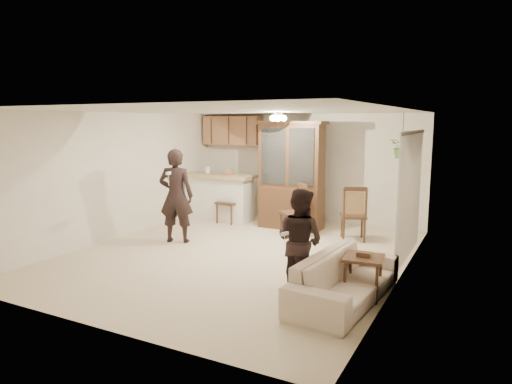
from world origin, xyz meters
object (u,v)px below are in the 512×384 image
at_px(adult, 176,196).
at_px(china_hutch, 291,176).
at_px(sofa, 345,274).
at_px(chair_hutch_left, 293,221).
at_px(child, 300,244).
at_px(chair_bar, 229,210).
at_px(chair_hutch_right, 353,225).
at_px(side_table, 363,276).

relative_size(adult, china_hutch, 0.77).
xyz_separation_m(sofa, china_hutch, (-2.25, 3.50, 0.78)).
relative_size(adult, chair_hutch_left, 1.68).
relative_size(child, chair_bar, 1.27).
bearing_deg(chair_hutch_right, chair_hutch_left, -10.16).
bearing_deg(chair_hutch_left, chair_bar, -150.23).
bearing_deg(side_table, adult, 163.74).
distance_m(sofa, chair_hutch_left, 3.47).
bearing_deg(chair_bar, sofa, -39.97).
bearing_deg(chair_hutch_left, adult, -97.05).
bearing_deg(chair_hutch_left, sofa, -12.17).
relative_size(child, chair_hutch_right, 1.24).
bearing_deg(sofa, side_table, -29.86).
height_order(adult, chair_hutch_left, adult).
height_order(adult, side_table, adult).
xyz_separation_m(china_hutch, chair_hutch_right, (1.49, -0.39, -0.84)).
distance_m(sofa, adult, 4.04).
distance_m(chair_bar, chair_hutch_right, 2.99).
bearing_deg(chair_bar, side_table, -36.55).
xyz_separation_m(adult, china_hutch, (1.51, 2.11, 0.25)).
height_order(adult, chair_hutch_right, adult).
relative_size(chair_bar, chair_hutch_left, 0.99).
bearing_deg(chair_hutch_left, china_hutch, 160.30).
xyz_separation_m(chair_bar, chair_hutch_left, (1.80, -0.45, 0.00)).
bearing_deg(china_hutch, chair_hutch_left, -64.31).
relative_size(sofa, china_hutch, 0.80).
bearing_deg(child, chair_bar, -33.59).
bearing_deg(side_table, chair_hutch_right, 107.97).
relative_size(chair_hutch_left, chair_hutch_right, 0.98).
distance_m(sofa, china_hutch, 4.23).
height_order(sofa, child, child).
bearing_deg(adult, chair_hutch_left, -161.10).
bearing_deg(child, adult, -10.55).
height_order(adult, china_hutch, china_hutch).
bearing_deg(chair_hutch_left, side_table, -7.41).
distance_m(child, chair_hutch_left, 3.16).
distance_m(adult, side_table, 4.14).
distance_m(sofa, side_table, 0.31).
relative_size(side_table, chair_hutch_left, 0.58).
height_order(child, chair_hutch_left, child).
xyz_separation_m(sofa, chair_bar, (-3.74, 3.32, -0.07)).
height_order(china_hutch, chair_hutch_left, china_hutch).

